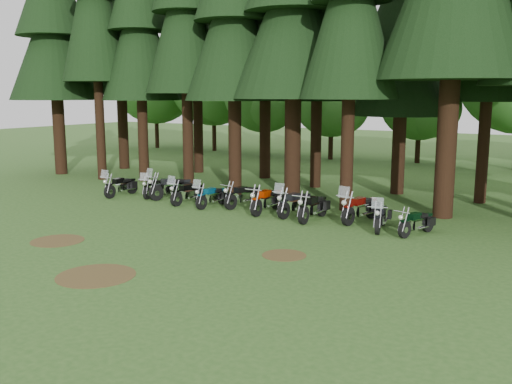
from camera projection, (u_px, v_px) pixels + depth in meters
The scene contains 28 objects.
ground at pixel (163, 240), 19.70m from camera, with size 120.00×120.00×0.00m, color #2E551F.
pine_front_0 at pixel (52, 14), 34.15m from camera, with size 5.49×5.49×16.17m.
pine_front_2 at pixel (139, 6), 31.30m from camera, with size 4.32×4.32×16.22m.
pine_back_0 at pixel (118, 9), 36.60m from camera, with size 5.00×5.00×17.21m.
pine_back_1 at pixel (196, 15), 34.85m from camera, with size 4.52×4.52×16.22m.
pine_back_2 at pixel (265, 8), 32.39m from camera, with size 4.85×4.85×16.30m.
pine_back_3 at pixel (318, 0), 29.11m from camera, with size 4.35×4.35×16.20m.
pine_back_4 at pixel (404, 24), 27.36m from camera, with size 4.94×4.94×13.78m.
decid_0 at pixel (157, 83), 51.27m from camera, with size 8.00×7.78×10.00m.
decid_1 at pixel (215, 83), 48.57m from camera, with size 7.91×7.69×9.88m.
decid_2 at pixel (266, 94), 45.04m from camera, with size 6.72×6.53×8.40m.
decid_3 at pixel (334, 100), 42.48m from camera, with size 6.12×5.95×7.65m.
decid_4 at pixel (423, 102), 40.28m from camera, with size 5.93×5.76×7.41m.
dirt_patch_0 at pixel (57, 241), 19.55m from camera, with size 1.80×1.80×0.01m, color #4C3D1E.
dirt_patch_1 at pixel (284, 255), 17.81m from camera, with size 1.40×1.40×0.01m, color #4C3D1E.
dirt_patch_2 at pixel (96, 276), 15.82m from camera, with size 2.20×2.20×0.01m, color #4C3D1E.
motorcycle_0 at pixel (121, 186), 27.97m from camera, with size 0.42×2.25×1.42m.
motorcycle_1 at pixel (153, 188), 27.79m from camera, with size 0.88×2.07×1.32m.
motorcycle_2 at pixel (171, 188), 27.30m from camera, with size 1.08×2.45×1.57m.
motorcycle_3 at pixel (188, 194), 26.03m from camera, with size 0.52×2.25×1.41m.
motorcycle_4 at pixel (212, 197), 25.29m from camera, with size 0.46×2.17×1.36m.
motorcycle_5 at pixel (244, 197), 25.26m from camera, with size 0.61×2.28×0.93m.
motorcycle_6 at pixel (267, 201), 24.03m from camera, with size 0.33×2.43×0.99m.
motorcycle_7 at pixel (295, 204), 23.46m from camera, with size 0.60×2.40×1.51m.
motorcycle_8 at pixel (313, 208), 22.65m from camera, with size 0.33×2.38×0.97m.
motorcycle_9 at pixel (360, 209), 22.31m from camera, with size 0.79×2.49×1.57m.
motorcycle_10 at pixel (381, 217), 21.06m from camera, with size 0.72×2.22×1.40m.
motorcycle_11 at pixel (417, 223), 20.31m from camera, with size 0.77×1.96×0.82m.
Camera 1 is at (12.70, -14.65, 5.01)m, focal length 40.00 mm.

